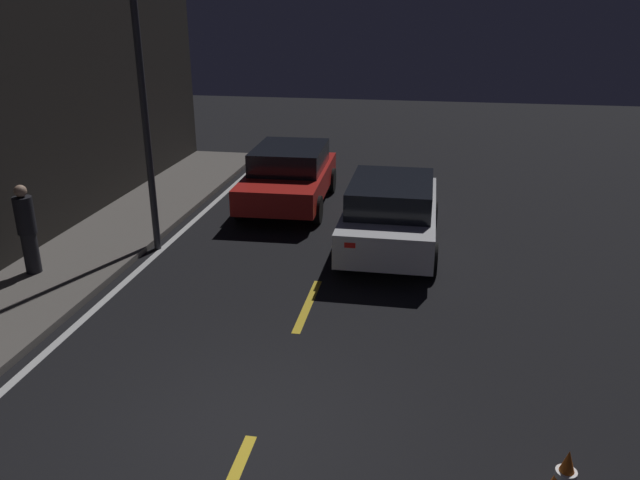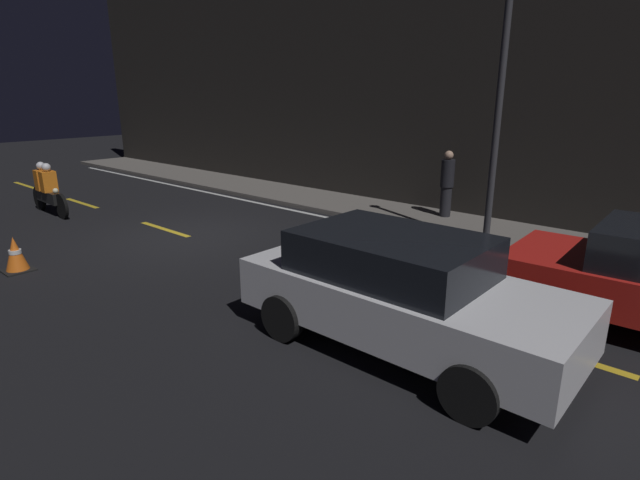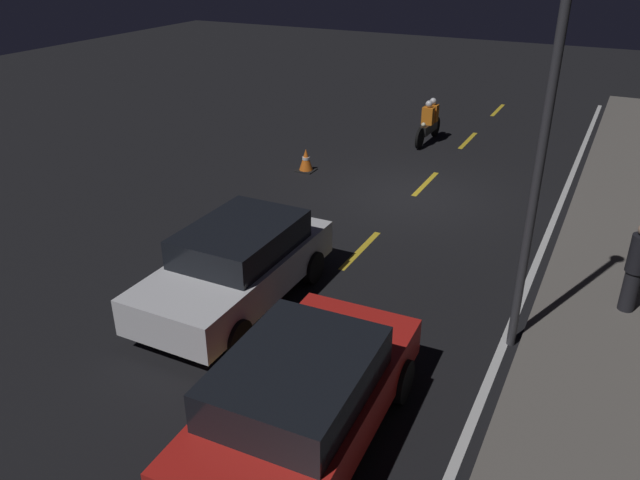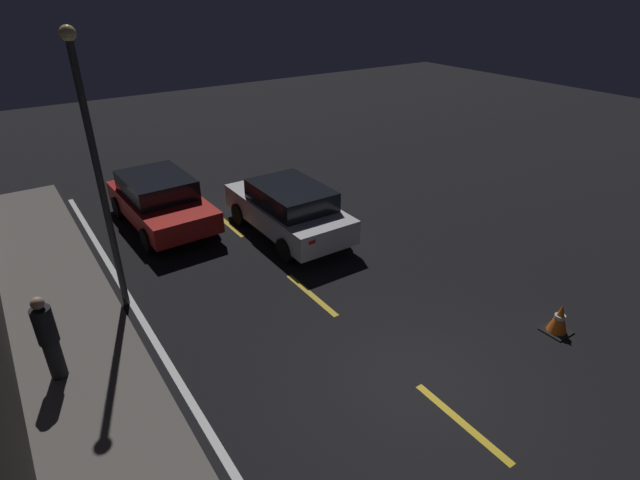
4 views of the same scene
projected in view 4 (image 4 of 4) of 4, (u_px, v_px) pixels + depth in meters
name	position (u px, v px, depth m)	size (l,w,h in m)	color
ground_plane	(419.00, 386.00, 8.91)	(56.00, 56.00, 0.00)	black
lane_dash_c	(462.00, 422.00, 8.18)	(2.00, 0.14, 0.01)	gold
lane_dash_d	(311.00, 295.00, 11.47)	(2.00, 0.14, 0.01)	gold
lane_dash_e	(228.00, 224.00, 14.76)	(2.00, 0.14, 0.01)	gold
sedan_white	(288.00, 208.00, 13.84)	(4.29, 1.96, 1.50)	silver
taxi_red	(160.00, 200.00, 14.40)	(4.25, 2.14, 1.47)	red
traffic_cone_near	(559.00, 319.00, 10.13)	(0.51, 0.51, 0.66)	black
pedestrian	(48.00, 338.00, 8.57)	(0.34, 0.34, 1.68)	black
street_lamp	(97.00, 166.00, 9.66)	(0.28, 0.28, 5.76)	#333338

